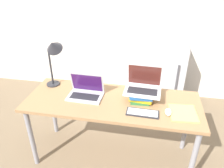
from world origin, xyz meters
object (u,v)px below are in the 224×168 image
object	(u,v)px
laptop_on_books	(143,86)
notepad	(183,113)
desk_lamp	(53,51)
wireless_keyboard	(143,113)
book_stack	(141,95)
mini_fridge	(164,75)
laptop_left	(86,92)
mouse	(168,112)

from	to	relation	value
laptop_on_books	notepad	xyz separation A→B (m)	(0.37, -0.19, -0.13)
notepad	desk_lamp	distance (m)	1.36
wireless_keyboard	notepad	world-z (taller)	wireless_keyboard
book_stack	notepad	world-z (taller)	book_stack
mini_fridge	notepad	bearing A→B (deg)	-84.66
laptop_on_books	laptop_left	bearing A→B (deg)	-173.46
book_stack	wireless_keyboard	size ratio (longest dim) A/B	0.87
desk_lamp	laptop_on_books	bearing A→B (deg)	-3.77
laptop_on_books	mouse	bearing A→B (deg)	-41.11
wireless_keyboard	mouse	bearing A→B (deg)	10.69
mouse	laptop_left	bearing A→B (deg)	169.51
laptop_on_books	desk_lamp	xyz separation A→B (m)	(-0.90, 0.06, 0.26)
laptop_left	book_stack	distance (m)	0.55
mouse	notepad	world-z (taller)	mouse
laptop_left	notepad	distance (m)	0.94
wireless_keyboard	mouse	size ratio (longest dim) A/B	2.77
book_stack	desk_lamp	bearing A→B (deg)	174.96
mini_fridge	laptop_on_books	bearing A→B (deg)	-103.22
wireless_keyboard	mini_fridge	xyz separation A→B (m)	(0.23, 1.33, -0.26)
laptop_left	wireless_keyboard	bearing A→B (deg)	-18.27
book_stack	mini_fridge	distance (m)	1.17
laptop_on_books	notepad	bearing A→B (deg)	-26.56
laptop_left	mini_fridge	world-z (taller)	laptop_left
desk_lamp	mini_fridge	size ratio (longest dim) A/B	0.57
wireless_keyboard	mini_fridge	size ratio (longest dim) A/B	0.30
notepad	wireless_keyboard	bearing A→B (deg)	-169.24
mini_fridge	wireless_keyboard	bearing A→B (deg)	-99.96
book_stack	mouse	bearing A→B (deg)	-37.14
book_stack	laptop_on_books	bearing A→B (deg)	59.43
notepad	book_stack	bearing A→B (deg)	156.50
mini_fridge	mouse	bearing A→B (deg)	-90.53
notepad	mouse	bearing A→B (deg)	-169.12
desk_lamp	mini_fridge	distance (m)	1.68
book_stack	notepad	xyz separation A→B (m)	(0.38, -0.17, -0.04)
book_stack	laptop_on_books	world-z (taller)	laptop_on_books
notepad	mini_fridge	xyz separation A→B (m)	(-0.12, 1.27, -0.26)
notepad	desk_lamp	world-z (taller)	desk_lamp
laptop_left	notepad	world-z (taller)	laptop_left
book_stack	mini_fridge	world-z (taller)	mini_fridge
laptop_on_books	wireless_keyboard	xyz separation A→B (m)	(0.02, -0.25, -0.13)
desk_lamp	mini_fridge	xyz separation A→B (m)	(1.16, 1.02, -0.66)
book_stack	desk_lamp	distance (m)	0.97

